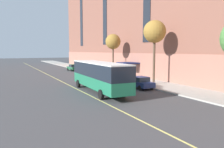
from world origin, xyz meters
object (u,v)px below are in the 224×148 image
object	(u,v)px
parked_car_red_4	(83,70)
fire_hydrant	(131,79)
city_bus	(99,75)
parked_car_green_1	(73,68)
street_tree_far_uptown	(113,42)
parked_car_champagne_3	(106,75)
street_tree_mid_block	(155,32)
parked_car_navy_2	(140,82)

from	to	relation	value
parked_car_red_4	fire_hydrant	xyz separation A→B (m)	(1.69, -16.76, -0.29)
city_bus	parked_car_green_1	size ratio (longest dim) A/B	2.89
parked_car_green_1	street_tree_far_uptown	xyz separation A→B (m)	(3.70, -13.78, 5.73)
parked_car_champagne_3	parked_car_red_4	world-z (taller)	same
street_tree_mid_block	parked_car_navy_2	bearing A→B (deg)	-154.44
parked_car_red_4	parked_car_champagne_3	bearing A→B (deg)	-90.37
city_bus	parked_car_red_4	xyz separation A→B (m)	(5.63, 21.45, -1.27)
street_tree_mid_block	street_tree_far_uptown	distance (m)	12.60
fire_hydrant	city_bus	bearing A→B (deg)	-147.34
street_tree_far_uptown	fire_hydrant	size ratio (longest dim) A/B	10.94
parked_car_red_4	fire_hydrant	bearing A→B (deg)	-84.24
city_bus	street_tree_mid_block	bearing A→B (deg)	9.42
parked_car_green_1	parked_car_navy_2	distance (m)	28.03
street_tree_far_uptown	fire_hydrant	distance (m)	11.31
parked_car_champagne_3	street_tree_far_uptown	distance (m)	8.08
city_bus	parked_car_navy_2	distance (m)	5.82
parked_car_champagne_3	street_tree_far_uptown	size ratio (longest dim) A/B	0.56
parked_car_champagne_3	parked_car_red_4	distance (m)	11.76
street_tree_mid_block	fire_hydrant	xyz separation A→B (m)	(-1.86, 3.17, -6.93)
parked_car_navy_2	street_tree_mid_block	size ratio (longest dim) A/B	0.47
parked_car_navy_2	parked_car_champagne_3	xyz separation A→B (m)	(-0.12, 9.85, -0.00)
street_tree_mid_block	fire_hydrant	size ratio (longest dim) A/B	12.42
city_bus	parked_car_champagne_3	bearing A→B (deg)	60.18
parked_car_green_1	parked_car_red_4	xyz separation A→B (m)	(0.14, -6.42, 0.00)
city_bus	fire_hydrant	xyz separation A→B (m)	(7.32, 4.69, -1.56)
parked_car_navy_2	parked_car_champagne_3	size ratio (longest dim) A/B	0.95
parked_car_navy_2	parked_car_red_4	distance (m)	21.61
city_bus	parked_car_navy_2	bearing A→B (deg)	-1.56
parked_car_green_1	parked_car_navy_2	bearing A→B (deg)	-89.62
parked_car_green_1	parked_car_navy_2	xyz separation A→B (m)	(0.19, -28.03, -0.00)
street_tree_far_uptown	parked_car_champagne_3	bearing A→B (deg)	-129.52
parked_car_champagne_3	street_tree_mid_block	size ratio (longest dim) A/B	0.50
city_bus	street_tree_mid_block	world-z (taller)	street_tree_mid_block
parked_car_navy_2	parked_car_red_4	size ratio (longest dim) A/B	0.96
parked_car_green_1	parked_car_champagne_3	size ratio (longest dim) A/B	0.97
parked_car_red_4	street_tree_far_uptown	distance (m)	9.98
street_tree_mid_block	fire_hydrant	bearing A→B (deg)	120.43
parked_car_champagne_3	parked_car_red_4	size ratio (longest dim) A/B	1.01
parked_car_champagne_3	fire_hydrant	world-z (taller)	parked_car_champagne_3
city_bus	fire_hydrant	bearing A→B (deg)	32.66
parked_car_navy_2	street_tree_far_uptown	size ratio (longest dim) A/B	0.54
city_bus	parked_car_red_4	distance (m)	22.22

